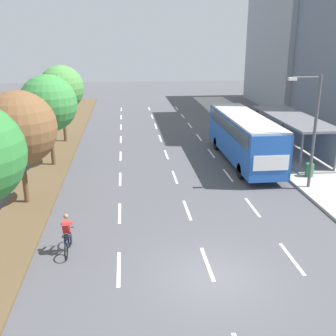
% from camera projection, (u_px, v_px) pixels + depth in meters
% --- Properties ---
extents(ground_plane, '(140.00, 140.00, 0.00)m').
position_uv_depth(ground_plane, '(212.00, 277.00, 15.02)').
color(ground_plane, '#4C4C51').
extents(median_strip, '(2.60, 52.00, 0.12)m').
position_uv_depth(median_strip, '(62.00, 146.00, 33.06)').
color(median_strip, brown).
rests_on(median_strip, ground).
extents(sidewalk_right, '(4.50, 52.00, 0.15)m').
position_uv_depth(sidewalk_right, '(268.00, 140.00, 34.85)').
color(sidewalk_right, '#ADAAA3').
rests_on(sidewalk_right, ground).
extents(lane_divider_left, '(0.14, 44.20, 0.01)m').
position_uv_depth(lane_divider_left, '(121.00, 156.00, 30.35)').
color(lane_divider_left, white).
rests_on(lane_divider_left, ground).
extents(lane_divider_center, '(0.14, 44.20, 0.01)m').
position_uv_depth(lane_divider_center, '(166.00, 155.00, 30.71)').
color(lane_divider_center, white).
rests_on(lane_divider_center, ground).
extents(lane_divider_right, '(0.14, 44.20, 0.01)m').
position_uv_depth(lane_divider_right, '(211.00, 153.00, 31.07)').
color(lane_divider_right, white).
rests_on(lane_divider_right, ground).
extents(bus_shelter, '(2.90, 9.96, 2.86)m').
position_uv_depth(bus_shelter, '(295.00, 131.00, 29.91)').
color(bus_shelter, gray).
rests_on(bus_shelter, sidewalk_right).
extents(bus, '(2.54, 11.29, 3.37)m').
position_uv_depth(bus, '(244.00, 134.00, 28.31)').
color(bus, '#2356B2').
rests_on(bus, ground).
extents(cyclist, '(0.46, 1.82, 1.71)m').
position_uv_depth(cyclist, '(67.00, 235.00, 16.51)').
color(cyclist, black).
rests_on(cyclist, ground).
extents(median_tree_second, '(3.87, 3.87, 5.97)m').
position_uv_depth(median_tree_second, '(19.00, 129.00, 20.38)').
color(median_tree_second, brown).
rests_on(median_tree_second, median_strip).
extents(median_tree_third, '(3.83, 3.83, 6.17)m').
position_uv_depth(median_tree_third, '(48.00, 104.00, 26.67)').
color(median_tree_third, brown).
rests_on(median_tree_third, median_strip).
extents(median_tree_fourth, '(3.67, 3.67, 6.32)m').
position_uv_depth(median_tree_fourth, '(62.00, 88.00, 32.93)').
color(median_tree_fourth, brown).
rests_on(median_tree_fourth, median_strip).
extents(streetlight, '(1.91, 0.24, 6.50)m').
position_uv_depth(streetlight, '(312.00, 125.00, 22.53)').
color(streetlight, '#4C4C51').
rests_on(streetlight, sidewalk_right).
extents(trash_bin, '(0.52, 0.52, 0.85)m').
position_uv_depth(trash_bin, '(309.00, 170.00, 25.34)').
color(trash_bin, '#286B38').
rests_on(trash_bin, sidewalk_right).
extents(building_mid_right, '(11.13, 15.81, 15.23)m').
position_uv_depth(building_mid_right, '(307.00, 45.00, 51.09)').
color(building_mid_right, '#8E939E').
rests_on(building_mid_right, ground).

